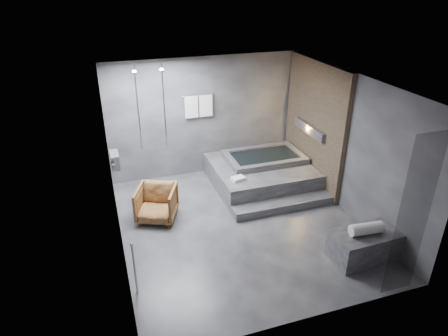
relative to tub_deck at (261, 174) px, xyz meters
name	(u,v)px	position (x,y,z in m)	size (l,w,h in m)	color
room	(257,136)	(-0.65, -1.21, 1.48)	(5.00, 5.04, 2.82)	#2A2A2C
tub_deck	(261,174)	(0.00, 0.00, 0.00)	(2.20, 2.00, 0.50)	#2E2E31
tub_step	(283,205)	(0.00, -1.18, -0.16)	(2.20, 0.36, 0.18)	#2E2E31
concrete_bench	(364,245)	(0.62, -3.03, 0.00)	(1.13, 0.62, 0.51)	#2D2D2F
driftwood_chair	(157,203)	(-2.55, -0.70, 0.10)	(0.74, 0.76, 0.69)	#472811
rolled_towel	(366,229)	(0.59, -3.05, 0.36)	(0.20, 0.20, 0.57)	white
deck_towel	(238,179)	(-0.78, -0.57, 0.29)	(0.27, 0.20, 0.07)	silver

